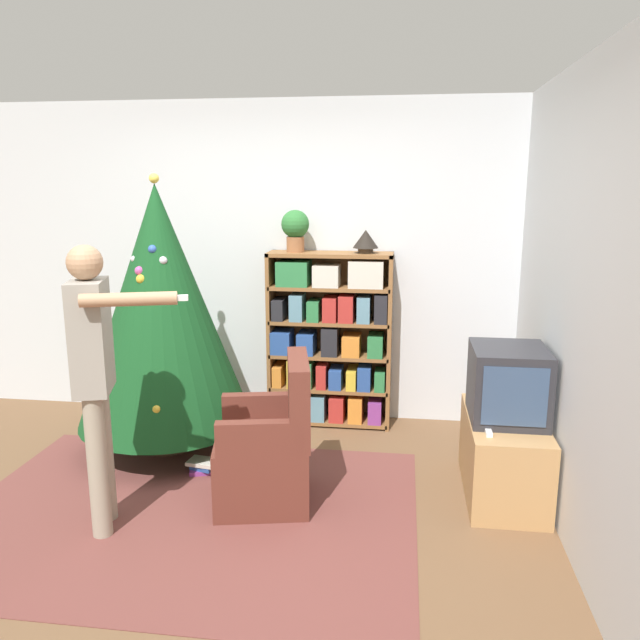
# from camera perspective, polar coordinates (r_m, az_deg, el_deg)

# --- Properties ---
(ground_plane) EXTENTS (14.00, 14.00, 0.00)m
(ground_plane) POSITION_cam_1_polar(r_m,az_deg,el_deg) (3.88, -8.63, -17.80)
(ground_plane) COLOR brown
(wall_back) EXTENTS (8.00, 0.10, 2.60)m
(wall_back) POSITION_cam_1_polar(r_m,az_deg,el_deg) (5.21, -3.35, 5.28)
(wall_back) COLOR silver
(wall_back) RESTS_ON ground_plane
(wall_right) EXTENTS (0.10, 8.00, 2.60)m
(wall_right) POSITION_cam_1_polar(r_m,az_deg,el_deg) (3.41, 23.89, 0.46)
(wall_right) COLOR silver
(wall_right) RESTS_ON ground_plane
(area_rug) EXTENTS (2.74, 2.03, 0.01)m
(area_rug) POSITION_cam_1_polar(r_m,az_deg,el_deg) (4.01, -12.04, -16.81)
(area_rug) COLOR brown
(area_rug) RESTS_ON ground_plane
(bookshelf) EXTENTS (0.99, 0.30, 1.41)m
(bookshelf) POSITION_cam_1_polar(r_m,az_deg,el_deg) (5.04, 0.85, -1.84)
(bookshelf) COLOR brown
(bookshelf) RESTS_ON ground_plane
(tv_stand) EXTENTS (0.46, 0.90, 0.51)m
(tv_stand) POSITION_cam_1_polar(r_m,az_deg,el_deg) (4.20, 16.40, -11.84)
(tv_stand) COLOR tan
(tv_stand) RESTS_ON ground_plane
(television) EXTENTS (0.45, 0.51, 0.45)m
(television) POSITION_cam_1_polar(r_m,az_deg,el_deg) (4.03, 16.82, -5.58)
(television) COLOR #28282D
(television) RESTS_ON tv_stand
(game_remote) EXTENTS (0.04, 0.12, 0.02)m
(game_remote) POSITION_cam_1_polar(r_m,az_deg,el_deg) (3.83, 15.14, -9.83)
(game_remote) COLOR white
(game_remote) RESTS_ON tv_stand
(christmas_tree) EXTENTS (1.26, 1.26, 2.01)m
(christmas_tree) POSITION_cam_1_polar(r_m,az_deg,el_deg) (4.60, -14.33, 1.18)
(christmas_tree) COLOR #4C3323
(christmas_tree) RESTS_ON ground_plane
(armchair) EXTENTS (0.67, 0.66, 0.92)m
(armchair) POSITION_cam_1_polar(r_m,az_deg,el_deg) (3.93, -4.75, -11.98)
(armchair) COLOR brown
(armchair) RESTS_ON ground_plane
(standing_person) EXTENTS (0.71, 0.45, 1.63)m
(standing_person) POSITION_cam_1_polar(r_m,az_deg,el_deg) (3.63, -19.89, -3.98)
(standing_person) COLOR #9E937F
(standing_person) RESTS_ON ground_plane
(potted_plant) EXTENTS (0.22, 0.22, 0.33)m
(potted_plant) POSITION_cam_1_polar(r_m,az_deg,el_deg) (4.94, -2.28, 8.43)
(potted_plant) COLOR #935B38
(potted_plant) RESTS_ON bookshelf
(table_lamp) EXTENTS (0.20, 0.20, 0.18)m
(table_lamp) POSITION_cam_1_polar(r_m,az_deg,el_deg) (4.88, 4.20, 7.31)
(table_lamp) COLOR #473828
(table_lamp) RESTS_ON bookshelf
(book_pile_near_tree) EXTENTS (0.24, 0.17, 0.09)m
(book_pile_near_tree) POSITION_cam_1_polar(r_m,az_deg,el_deg) (4.45, -10.62, -13.00)
(book_pile_near_tree) COLOR #843889
(book_pile_near_tree) RESTS_ON ground_plane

